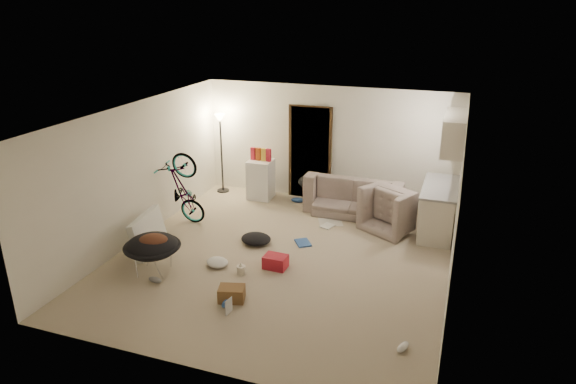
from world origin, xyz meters
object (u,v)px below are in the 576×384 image
(sofa, at_px, (355,198))
(drink_case_a, at_px, (232,294))
(mini_fridge, at_px, (261,179))
(juicer, at_px, (241,269))
(saucer_chair, at_px, (153,251))
(drink_case_b, at_px, (276,262))
(floor_lamp, at_px, (221,136))
(kitchen_counter, at_px, (438,210))
(tv_box, at_px, (148,233))
(bicycle, at_px, (184,205))
(armchair, at_px, (397,212))

(sofa, distance_m, drink_case_a, 4.06)
(mini_fridge, bearing_deg, juicer, -75.30)
(saucer_chair, height_order, juicer, saucer_chair)
(saucer_chair, bearing_deg, drink_case_b, 23.62)
(floor_lamp, distance_m, kitchen_counter, 4.95)
(mini_fridge, distance_m, drink_case_a, 4.22)
(kitchen_counter, relative_size, saucer_chair, 1.65)
(floor_lamp, bearing_deg, saucer_chair, -80.74)
(sofa, distance_m, tv_box, 4.23)
(kitchen_counter, relative_size, tv_box, 1.47)
(mini_fridge, distance_m, drink_case_b, 3.26)
(drink_case_b, relative_size, juicer, 1.82)
(drink_case_a, bearing_deg, bicycle, 117.40)
(sofa, distance_m, bicycle, 3.49)
(sofa, relative_size, armchair, 2.06)
(armchair, distance_m, juicer, 3.41)
(saucer_chair, relative_size, tv_box, 0.90)
(kitchen_counter, bearing_deg, tv_box, -152.13)
(armchair, bearing_deg, drink_case_a, 90.56)
(tv_box, distance_m, drink_case_b, 2.34)
(sofa, bearing_deg, drink_case_a, 76.72)
(armchair, bearing_deg, mini_fridge, 18.49)
(drink_case_a, bearing_deg, tv_box, 139.01)
(bicycle, bearing_deg, mini_fridge, -24.54)
(armchair, xyz_separation_m, bicycle, (-3.98, -1.19, 0.08))
(juicer, bearing_deg, sofa, 70.03)
(floor_lamp, distance_m, bicycle, 2.12)
(sofa, xyz_separation_m, armchair, (0.94, -0.52, 0.02))
(mini_fridge, height_order, juicer, mini_fridge)
(bicycle, bearing_deg, drink_case_a, -135.53)
(bicycle, distance_m, drink_case_a, 3.05)
(mini_fridge, relative_size, juicer, 4.21)
(kitchen_counter, bearing_deg, sofa, 165.11)
(tv_box, bearing_deg, kitchen_counter, 20.09)
(sofa, distance_m, mini_fridge, 2.15)
(floor_lamp, distance_m, juicer, 4.11)
(floor_lamp, relative_size, drink_case_a, 4.80)
(mini_fridge, xyz_separation_m, drink_case_b, (1.44, -2.91, -0.33))
(sofa, height_order, bicycle, bicycle)
(floor_lamp, height_order, sofa, floor_lamp)
(floor_lamp, relative_size, drink_case_b, 4.80)
(mini_fridge, xyz_separation_m, tv_box, (-0.89, -3.05, -0.10))
(bicycle, xyz_separation_m, drink_case_a, (2.06, -2.23, -0.29))
(saucer_chair, relative_size, drink_case_a, 2.42)
(drink_case_a, bearing_deg, mini_fridge, 90.79)
(sofa, height_order, mini_fridge, mini_fridge)
(bicycle, xyz_separation_m, tv_box, (0.00, -1.24, -0.07))
(tv_box, relative_size, drink_case_a, 2.70)
(sofa, bearing_deg, armchair, 151.67)
(mini_fridge, xyz_separation_m, drink_case_a, (1.17, -4.04, -0.33))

